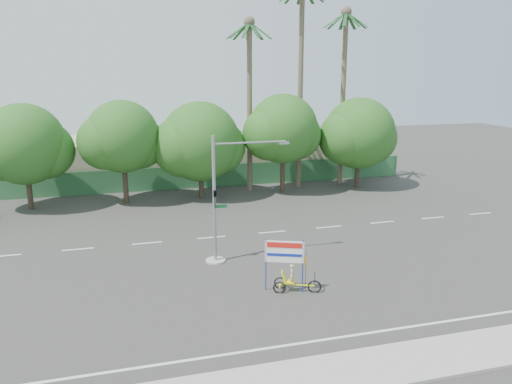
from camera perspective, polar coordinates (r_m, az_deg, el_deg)
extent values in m
plane|color=#33302D|center=(24.97, 2.86, -10.68)|extent=(120.00, 120.00, 0.00)
cube|color=gray|center=(18.86, 10.38, -19.61)|extent=(50.00, 2.40, 0.12)
cube|color=#336B3D|center=(44.62, -5.72, 1.79)|extent=(38.00, 0.08, 2.00)
cube|color=#C1B49A|center=(48.35, -18.45, 3.30)|extent=(12.00, 8.00, 4.00)
cube|color=#C1B49A|center=(50.62, 2.37, 4.24)|extent=(14.00, 8.00, 3.60)
cylinder|color=#473828|center=(41.04, -24.51, 0.57)|extent=(0.40, 0.40, 3.52)
sphere|color=#1A5017|center=(40.48, -24.97, 4.98)|extent=(6.00, 6.00, 6.00)
sphere|color=#1A5017|center=(40.65, -22.95, 4.41)|extent=(4.32, 4.32, 4.32)
sphere|color=#1A5017|center=(40.53, -26.86, 4.33)|extent=(4.56, 4.56, 4.56)
cylinder|color=#473828|center=(40.44, -14.72, 1.37)|extent=(0.40, 0.40, 3.74)
sphere|color=#1A5017|center=(39.86, -15.03, 6.14)|extent=(5.60, 5.60, 5.60)
sphere|color=#1A5017|center=(40.26, -13.18, 5.47)|extent=(4.03, 4.03, 4.03)
sphere|color=#1A5017|center=(39.67, -16.82, 5.49)|extent=(4.26, 4.26, 4.26)
cylinder|color=#473828|center=(40.95, -6.29, 1.59)|extent=(0.40, 0.40, 3.30)
sphere|color=#1A5017|center=(40.41, -6.41, 5.75)|extent=(6.40, 6.40, 6.40)
sphere|color=#1A5017|center=(41.03, -4.46, 5.18)|extent=(4.61, 4.61, 4.61)
sphere|color=#1A5017|center=(40.02, -8.38, 5.17)|extent=(4.86, 4.86, 4.86)
cylinder|color=#473828|center=(42.51, 3.06, 2.52)|extent=(0.40, 0.40, 3.87)
sphere|color=#1A5017|center=(41.95, 3.12, 7.23)|extent=(5.80, 5.80, 5.80)
sphere|color=#1A5017|center=(42.73, 4.65, 6.50)|extent=(4.18, 4.18, 4.18)
sphere|color=#1A5017|center=(41.36, 1.50, 6.66)|extent=(4.41, 4.41, 4.41)
cylinder|color=#473828|center=(45.21, 11.52, 2.67)|extent=(0.40, 0.40, 3.43)
sphere|color=#1A5017|center=(44.71, 11.71, 6.59)|extent=(6.20, 6.20, 6.20)
sphere|color=#1A5017|center=(45.69, 13.08, 5.98)|extent=(4.46, 4.46, 4.46)
sphere|color=#1A5017|center=(43.92, 10.21, 6.11)|extent=(4.71, 4.71, 4.71)
cylinder|color=#70604C|center=(43.77, 5.08, 11.48)|extent=(0.44, 0.44, 17.00)
cylinder|color=#70604C|center=(45.36, 9.87, 10.16)|extent=(0.44, 0.44, 15.00)
sphere|color=#70604C|center=(45.49, 10.29, 19.62)|extent=(0.90, 0.90, 0.90)
cube|color=#1C4C21|center=(45.84, 11.38, 18.70)|extent=(1.91, 0.28, 1.36)
cube|color=#1C4C21|center=(46.29, 10.77, 18.68)|extent=(1.65, 1.44, 1.36)
cube|color=#1C4C21|center=(46.34, 9.93, 18.71)|extent=(0.61, 1.93, 1.36)
cube|color=#1C4C21|center=(45.98, 9.24, 18.77)|extent=(1.20, 1.80, 1.36)
cube|color=#1C4C21|center=(45.36, 9.00, 18.85)|extent=(1.89, 0.92, 1.36)
cube|color=#1C4C21|center=(44.77, 9.36, 18.90)|extent=(1.89, 0.92, 1.36)
cube|color=#1C4C21|center=(44.50, 10.15, 18.90)|extent=(1.20, 1.80, 1.36)
cube|color=#1C4C21|center=(44.67, 10.99, 18.84)|extent=(0.61, 1.93, 1.36)
cube|color=#1C4C21|center=(45.20, 11.47, 18.76)|extent=(1.65, 1.44, 1.36)
cylinder|color=#70604C|center=(42.52, -0.74, 9.43)|extent=(0.44, 0.44, 14.00)
sphere|color=#70604C|center=(42.52, -0.77, 18.88)|extent=(0.90, 0.90, 0.90)
cube|color=#1C4C21|center=(42.72, 0.52, 17.97)|extent=(1.91, 0.28, 1.36)
cube|color=#1C4C21|center=(43.24, -0.01, 17.92)|extent=(1.65, 1.44, 1.36)
cube|color=#1C4C21|center=(43.41, -0.87, 17.91)|extent=(0.61, 1.93, 1.36)
cube|color=#1C4C21|center=(43.15, -1.69, 17.93)|extent=(1.20, 1.80, 1.36)
cube|color=#1C4C21|center=(42.57, -2.10, 17.97)|extent=(1.89, 0.92, 1.36)
cube|color=#1C4C21|center=(41.95, -1.88, 18.03)|extent=(1.89, 0.92, 1.36)
cube|color=#1C4C21|center=(41.57, -1.13, 18.07)|extent=(1.20, 1.80, 1.36)
cube|color=#1C4C21|center=(41.62, -0.20, 18.07)|extent=(0.61, 1.93, 1.36)
cube|color=#1C4C21|center=(42.08, 0.45, 18.03)|extent=(1.65, 1.44, 1.36)
cylinder|color=gray|center=(27.95, -4.64, -7.81)|extent=(1.10, 1.10, 0.10)
cylinder|color=gray|center=(26.85, -4.79, -0.97)|extent=(0.18, 0.18, 7.00)
cylinder|color=gray|center=(26.66, -0.68, 5.67)|extent=(4.00, 0.10, 0.10)
cube|color=gray|center=(27.21, 3.22, 5.61)|extent=(0.55, 0.20, 0.12)
imported|color=black|center=(26.62, -4.71, -0.88)|extent=(0.16, 0.20, 1.00)
cube|color=#14662D|center=(27.01, -4.05, -1.63)|extent=(0.70, 0.04, 0.18)
torus|color=black|center=(24.32, 6.70, -10.71)|extent=(0.64, 0.32, 0.66)
torus|color=black|center=(24.63, 2.79, -10.35)|extent=(0.60, 0.30, 0.62)
torus|color=black|center=(24.13, 2.69, -10.88)|extent=(0.60, 0.30, 0.62)
cube|color=yellow|center=(24.31, 4.72, -10.52)|extent=(1.55, 0.68, 0.06)
cube|color=yellow|center=(24.37, 2.74, -10.57)|extent=(0.28, 0.56, 0.05)
cube|color=yellow|center=(24.27, 3.80, -10.19)|extent=(0.61, 0.56, 0.06)
cube|color=yellow|center=(24.17, 3.18, -9.58)|extent=(0.36, 0.46, 0.53)
cylinder|color=black|center=(24.16, 6.73, -9.87)|extent=(0.04, 0.04, 0.54)
cube|color=black|center=(24.06, 6.75, -9.30)|extent=(0.20, 0.42, 0.04)
imported|color=#CCB284|center=(24.11, 4.16, -9.41)|extent=(0.38, 0.45, 1.05)
cylinder|color=#1629A8|center=(24.02, 1.14, -8.28)|extent=(0.07, 0.07, 2.63)
cylinder|color=#1629A8|center=(23.92, 5.36, -8.44)|extent=(0.07, 0.07, 2.63)
cube|color=white|center=(23.70, 3.26, -6.84)|extent=(1.73, 0.75, 1.07)
cube|color=red|center=(23.55, 3.27, -6.10)|extent=(1.54, 0.64, 0.25)
cube|color=#1629A8|center=(23.72, 3.25, -7.20)|extent=(1.54, 0.64, 0.14)
cylinder|color=black|center=(24.03, 5.69, -9.10)|extent=(0.03, 0.03, 2.04)
cube|color=red|center=(23.80, 4.90, -7.67)|extent=(0.81, 0.35, 0.64)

